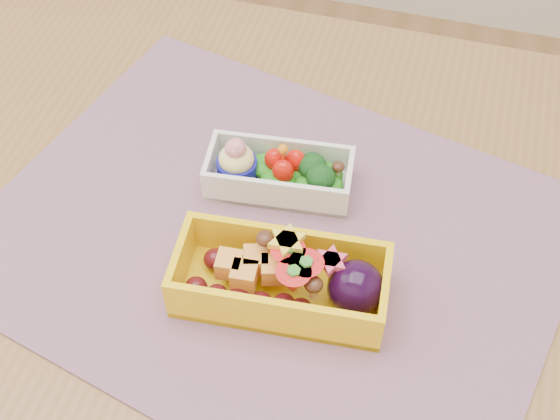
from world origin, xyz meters
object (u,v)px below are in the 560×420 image
(bento_white, at_px, (278,173))
(bento_yellow, at_px, (285,280))
(placemat, at_px, (271,237))
(table, at_px, (244,317))

(bento_white, height_order, bento_yellow, bento_yellow)
(placemat, relative_size, bento_yellow, 2.77)
(table, xyz_separation_m, bento_white, (0.01, 0.10, 0.12))
(table, relative_size, bento_yellow, 6.12)
(bento_white, distance_m, bento_yellow, 0.13)
(bento_yellow, bearing_deg, placemat, 111.80)
(table, xyz_separation_m, bento_yellow, (0.05, -0.03, 0.13))
(table, height_order, bento_yellow, bento_yellow)
(placemat, xyz_separation_m, bento_yellow, (0.03, -0.06, 0.03))
(bento_yellow, bearing_deg, table, 148.51)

